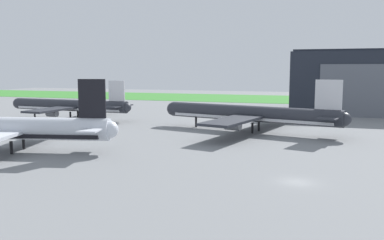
% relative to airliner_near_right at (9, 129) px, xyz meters
% --- Properties ---
extents(ground_plane, '(440.00, 440.00, 0.00)m').
position_rel_airliner_near_right_xyz_m(ground_plane, '(52.24, -4.85, -4.21)').
color(ground_plane, slate).
extents(grass_field_strip, '(440.00, 56.00, 0.08)m').
position_rel_airliner_near_right_xyz_m(grass_field_strip, '(52.24, 148.10, -4.17)').
color(grass_field_strip, '#398431').
rests_on(grass_field_strip, ground_plane).
extents(airliner_near_right, '(40.99, 36.61, 13.49)m').
position_rel_airliner_near_right_xyz_m(airliner_near_right, '(0.00, 0.00, 0.00)').
color(airliner_near_right, silver).
rests_on(airliner_near_right, ground_plane).
extents(airliner_far_right, '(42.50, 35.07, 11.94)m').
position_rel_airliner_near_right_xyz_m(airliner_far_right, '(-17.52, 44.68, -0.05)').
color(airliner_far_right, '#282B33').
rests_on(airliner_far_right, ground_plane).
extents(airliner_far_left, '(46.44, 42.20, 12.94)m').
position_rel_airliner_near_right_xyz_m(airliner_far_left, '(38.57, 37.23, 0.11)').
color(airliner_far_left, '#282B33').
rests_on(airliner_far_left, ground_plane).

